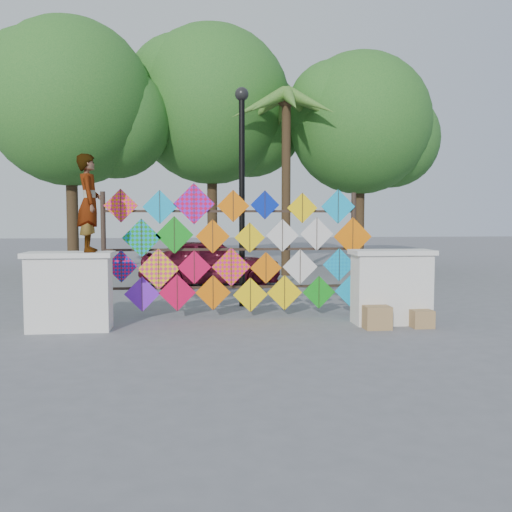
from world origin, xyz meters
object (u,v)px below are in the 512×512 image
at_px(kite_rack, 236,252).
at_px(vendor_woman, 89,203).
at_px(sedan, 211,262).
at_px(lamppost, 242,175).

bearing_deg(kite_rack, vendor_woman, -159.12).
distance_m(kite_rack, sedan, 4.85).
distance_m(kite_rack, vendor_woman, 2.75).
distance_m(sedan, lamppost, 4.12).
bearing_deg(vendor_woman, lamppost, -57.80).
height_order(kite_rack, vendor_woman, vendor_woman).
height_order(kite_rack, lamppost, lamppost).
distance_m(vendor_woman, lamppost, 3.51).
xyz_separation_m(kite_rack, lamppost, (0.22, 1.27, 1.49)).
xyz_separation_m(vendor_woman, sedan, (2.13, 5.73, -1.43)).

